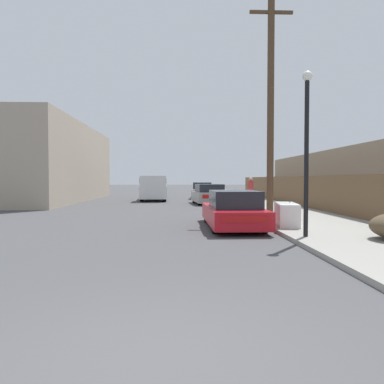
{
  "coord_description": "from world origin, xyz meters",
  "views": [
    {
      "loc": [
        0.22,
        -3.24,
        1.65
      ],
      "look_at": [
        0.86,
        13.83,
        1.07
      ],
      "focal_mm": 35.0,
      "sensor_mm": 36.0,
      "label": 1
    }
  ],
  "objects_px": {
    "car_parked_mid": "(209,195)",
    "pedestrian": "(251,190)",
    "street_lamp": "(307,140)",
    "parked_sports_car_red": "(233,211)",
    "utility_pole": "(271,101)",
    "discarded_fridge": "(287,214)",
    "car_parked_far": "(202,191)",
    "pickup_truck": "(154,188)"
  },
  "relations": [
    {
      "from": "car_parked_mid",
      "to": "pedestrian",
      "type": "relative_size",
      "value": 2.53
    },
    {
      "from": "street_lamp",
      "to": "pedestrian",
      "type": "bearing_deg",
      "value": 85.04
    },
    {
      "from": "parked_sports_car_red",
      "to": "utility_pole",
      "type": "height_order",
      "value": "utility_pole"
    },
    {
      "from": "discarded_fridge",
      "to": "parked_sports_car_red",
      "type": "bearing_deg",
      "value": 175.51
    },
    {
      "from": "parked_sports_car_red",
      "to": "car_parked_far",
      "type": "relative_size",
      "value": 1.05
    },
    {
      "from": "discarded_fridge",
      "to": "street_lamp",
      "type": "xyz_separation_m",
      "value": [
        -0.19,
        -2.41,
        2.19
      ]
    },
    {
      "from": "car_parked_far",
      "to": "pickup_truck",
      "type": "xyz_separation_m",
      "value": [
        -3.99,
        -3.19,
        0.3
      ]
    },
    {
      "from": "car_parked_mid",
      "to": "pickup_truck",
      "type": "xyz_separation_m",
      "value": [
        -3.93,
        4.13,
        0.32
      ]
    },
    {
      "from": "car_parked_mid",
      "to": "street_lamp",
      "type": "distance_m",
      "value": 15.13
    },
    {
      "from": "discarded_fridge",
      "to": "utility_pole",
      "type": "bearing_deg",
      "value": 93.88
    },
    {
      "from": "utility_pole",
      "to": "street_lamp",
      "type": "bearing_deg",
      "value": -94.61
    },
    {
      "from": "street_lamp",
      "to": "pedestrian",
      "type": "distance_m",
      "value": 13.78
    },
    {
      "from": "car_parked_far",
      "to": "pedestrian",
      "type": "height_order",
      "value": "pedestrian"
    },
    {
      "from": "pickup_truck",
      "to": "street_lamp",
      "type": "relative_size",
      "value": 1.29
    },
    {
      "from": "utility_pole",
      "to": "pickup_truck",
      "type": "bearing_deg",
      "value": 113.38
    },
    {
      "from": "street_lamp",
      "to": "pedestrian",
      "type": "height_order",
      "value": "street_lamp"
    },
    {
      "from": "car_parked_far",
      "to": "street_lamp",
      "type": "relative_size",
      "value": 1.01
    },
    {
      "from": "parked_sports_car_red",
      "to": "utility_pole",
      "type": "xyz_separation_m",
      "value": [
        2.0,
        2.96,
        4.35
      ]
    },
    {
      "from": "car_parked_far",
      "to": "pickup_truck",
      "type": "distance_m",
      "value": 5.11
    },
    {
      "from": "discarded_fridge",
      "to": "pickup_truck",
      "type": "bearing_deg",
      "value": 116.75
    },
    {
      "from": "parked_sports_car_red",
      "to": "pickup_truck",
      "type": "xyz_separation_m",
      "value": [
        -3.75,
        16.25,
        0.36
      ]
    },
    {
      "from": "car_parked_mid",
      "to": "utility_pole",
      "type": "relative_size",
      "value": 0.45
    },
    {
      "from": "car_parked_far",
      "to": "street_lamp",
      "type": "bearing_deg",
      "value": -81.98
    },
    {
      "from": "utility_pole",
      "to": "street_lamp",
      "type": "relative_size",
      "value": 2.14
    },
    {
      "from": "pedestrian",
      "to": "utility_pole",
      "type": "bearing_deg",
      "value": -95.21
    },
    {
      "from": "discarded_fridge",
      "to": "car_parked_mid",
      "type": "bearing_deg",
      "value": 105.57
    },
    {
      "from": "car_parked_far",
      "to": "street_lamp",
      "type": "xyz_separation_m",
      "value": [
        1.3,
        -22.25,
        2.04
      ]
    },
    {
      "from": "parked_sports_car_red",
      "to": "pedestrian",
      "type": "height_order",
      "value": "pedestrian"
    },
    {
      "from": "utility_pole",
      "to": "street_lamp",
      "type": "distance_m",
      "value": 6.21
    },
    {
      "from": "car_parked_mid",
      "to": "utility_pole",
      "type": "height_order",
      "value": "utility_pole"
    },
    {
      "from": "car_parked_mid",
      "to": "car_parked_far",
      "type": "distance_m",
      "value": 7.32
    },
    {
      "from": "discarded_fridge",
      "to": "car_parked_far",
      "type": "xyz_separation_m",
      "value": [
        -1.49,
        19.84,
        0.15
      ]
    },
    {
      "from": "pedestrian",
      "to": "street_lamp",
      "type": "bearing_deg",
      "value": -94.96
    },
    {
      "from": "pickup_truck",
      "to": "discarded_fridge",
      "type": "bearing_deg",
      "value": 105.73
    },
    {
      "from": "car_parked_far",
      "to": "utility_pole",
      "type": "relative_size",
      "value": 0.47
    },
    {
      "from": "street_lamp",
      "to": "utility_pole",
      "type": "bearing_deg",
      "value": 85.39
    },
    {
      "from": "car_parked_far",
      "to": "parked_sports_car_red",
      "type": "bearing_deg",
      "value": -86.02
    },
    {
      "from": "discarded_fridge",
      "to": "parked_sports_car_red",
      "type": "relative_size",
      "value": 0.4
    },
    {
      "from": "parked_sports_car_red",
      "to": "car_parked_mid",
      "type": "distance_m",
      "value": 12.12
    },
    {
      "from": "street_lamp",
      "to": "pedestrian",
      "type": "xyz_separation_m",
      "value": [
        1.18,
        13.62,
        -1.71
      ]
    },
    {
      "from": "car_parked_mid",
      "to": "parked_sports_car_red",
      "type": "bearing_deg",
      "value": -95.77
    },
    {
      "from": "car_parked_far",
      "to": "utility_pole",
      "type": "xyz_separation_m",
      "value": [
        1.76,
        -16.48,
        4.29
      ]
    }
  ]
}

